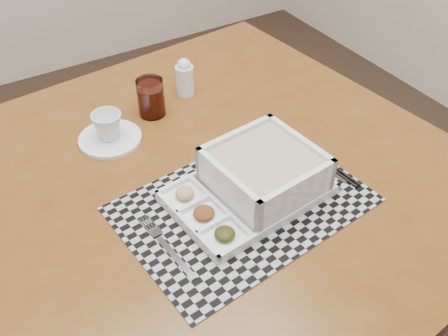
{
  "coord_description": "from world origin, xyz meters",
  "views": [
    {
      "loc": [
        0.25,
        -0.34,
        1.56
      ],
      "look_at": [
        0.66,
        0.33,
        0.88
      ],
      "focal_mm": 40.0,
      "sensor_mm": 36.0,
      "label": 1
    }
  ],
  "objects": [
    {
      "name": "cup",
      "position": [
        0.51,
        0.61,
        0.87
      ],
      "size": [
        0.08,
        0.08,
        0.07
      ],
      "primitive_type": "imported",
      "rotation": [
        0.0,
        0.0,
        -0.18
      ],
      "color": "white",
      "rests_on": "saucer"
    },
    {
      "name": "juice_glass",
      "position": [
        0.65,
        0.66,
        0.87
      ],
      "size": [
        0.07,
        0.07,
        0.1
      ],
      "color": "white",
      "rests_on": "dining_table"
    },
    {
      "name": "saucer",
      "position": [
        0.51,
        0.61,
        0.83
      ],
      "size": [
        0.15,
        0.15,
        0.01
      ],
      "primitive_type": "cylinder",
      "color": "white",
      "rests_on": "dining_table"
    },
    {
      "name": "dining_table",
      "position": [
        0.65,
        0.39,
        0.74
      ],
      "size": [
        1.2,
        1.2,
        0.82
      ],
      "color": "#5C3010",
      "rests_on": "ground"
    },
    {
      "name": "creamer_bottle",
      "position": [
        0.76,
        0.69,
        0.87
      ],
      "size": [
        0.05,
        0.05,
        0.11
      ],
      "color": "white",
      "rests_on": "dining_table"
    },
    {
      "name": "placemat",
      "position": [
        0.67,
        0.26,
        0.82
      ],
      "size": [
        0.52,
        0.39,
        0.0
      ],
      "primitive_type": "cube",
      "rotation": [
        0.0,
        0.0,
        0.1
      ],
      "color": "#97979E",
      "rests_on": "dining_table"
    },
    {
      "name": "spoon",
      "position": [
        0.87,
        0.33,
        0.83
      ],
      "size": [
        0.04,
        0.18,
        0.01
      ],
      "color": "silver",
      "rests_on": "placemat"
    },
    {
      "name": "fork",
      "position": [
        0.48,
        0.24,
        0.83
      ],
      "size": [
        0.04,
        0.19,
        0.0
      ],
      "color": "silver",
      "rests_on": "placemat"
    },
    {
      "name": "serving_tray",
      "position": [
        0.71,
        0.27,
        0.86
      ],
      "size": [
        0.34,
        0.25,
        0.1
      ],
      "color": "white",
      "rests_on": "placemat"
    },
    {
      "name": "chopsticks",
      "position": [
        0.89,
        0.29,
        0.83
      ],
      "size": [
        0.04,
        0.24,
        0.01
      ],
      "color": "black",
      "rests_on": "placemat"
    }
  ]
}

